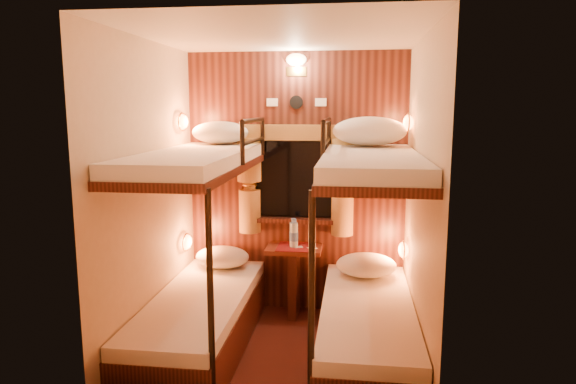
# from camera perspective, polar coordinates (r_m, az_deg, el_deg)

# --- Properties ---
(floor) EXTENTS (2.10, 2.10, 0.00)m
(floor) POSITION_cam_1_polar(r_m,az_deg,el_deg) (4.14, -0.81, -18.00)
(floor) COLOR #37190F
(floor) RESTS_ON ground
(ceiling) EXTENTS (2.10, 2.10, 0.00)m
(ceiling) POSITION_cam_1_polar(r_m,az_deg,el_deg) (3.71, -0.89, 17.06)
(ceiling) COLOR silver
(ceiling) RESTS_ON wall_back
(wall_back) EXTENTS (2.40, 0.00, 2.40)m
(wall_back) POSITION_cam_1_polar(r_m,az_deg,el_deg) (4.77, 0.96, 0.89)
(wall_back) COLOR #C6B293
(wall_back) RESTS_ON floor
(wall_front) EXTENTS (2.40, 0.00, 2.40)m
(wall_front) POSITION_cam_1_polar(r_m,az_deg,el_deg) (2.73, -4.01, -5.58)
(wall_front) COLOR #C6B293
(wall_front) RESTS_ON floor
(wall_left) EXTENTS (0.00, 2.40, 2.40)m
(wall_left) POSITION_cam_1_polar(r_m,az_deg,el_deg) (4.01, -15.14, -1.07)
(wall_left) COLOR #C6B293
(wall_left) RESTS_ON floor
(wall_right) EXTENTS (0.00, 2.40, 2.40)m
(wall_right) POSITION_cam_1_polar(r_m,az_deg,el_deg) (3.74, 14.52, -1.79)
(wall_right) COLOR #C6B293
(wall_right) RESTS_ON floor
(back_panel) EXTENTS (2.00, 0.03, 2.40)m
(back_panel) POSITION_cam_1_polar(r_m,az_deg,el_deg) (4.76, 0.94, 0.87)
(back_panel) COLOR black
(back_panel) RESTS_ON floor
(bunk_left) EXTENTS (0.72, 1.90, 1.82)m
(bunk_left) POSITION_cam_1_polar(r_m,az_deg,el_deg) (4.12, -9.78, -9.84)
(bunk_left) COLOR black
(bunk_left) RESTS_ON floor
(bunk_right) EXTENTS (0.72, 1.90, 1.82)m
(bunk_right) POSITION_cam_1_polar(r_m,az_deg,el_deg) (3.95, 8.84, -10.67)
(bunk_right) COLOR black
(bunk_right) RESTS_ON floor
(window) EXTENTS (1.00, 0.12, 0.79)m
(window) POSITION_cam_1_polar(r_m,az_deg,el_deg) (4.73, 0.89, 0.58)
(window) COLOR black
(window) RESTS_ON back_panel
(curtains) EXTENTS (1.10, 0.22, 1.00)m
(curtains) POSITION_cam_1_polar(r_m,az_deg,el_deg) (4.68, 0.85, 1.52)
(curtains) COLOR olive
(curtains) RESTS_ON back_panel
(back_fixtures) EXTENTS (0.54, 0.09, 0.48)m
(back_fixtures) POSITION_cam_1_polar(r_m,az_deg,el_deg) (4.68, 0.92, 13.57)
(back_fixtures) COLOR black
(back_fixtures) RESTS_ON back_panel
(reading_lamps) EXTENTS (2.00, 0.20, 1.25)m
(reading_lamps) POSITION_cam_1_polar(r_m,az_deg,el_deg) (4.42, 0.45, 0.74)
(reading_lamps) COLOR orange
(reading_lamps) RESTS_ON wall_left
(table) EXTENTS (0.50, 0.34, 0.66)m
(table) POSITION_cam_1_polar(r_m,az_deg,el_deg) (4.76, 0.66, -8.86)
(table) COLOR #592414
(table) RESTS_ON floor
(bottle_left) EXTENTS (0.08, 0.08, 0.27)m
(bottle_left) POSITION_cam_1_polar(r_m,az_deg,el_deg) (4.65, 0.67, -4.80)
(bottle_left) COLOR #99BFE5
(bottle_left) RESTS_ON table
(bottle_right) EXTENTS (0.08, 0.08, 0.27)m
(bottle_right) POSITION_cam_1_polar(r_m,az_deg,el_deg) (4.66, 0.63, -4.77)
(bottle_right) COLOR #99BFE5
(bottle_right) RESTS_ON table
(sachet_a) EXTENTS (0.09, 0.08, 0.01)m
(sachet_a) POSITION_cam_1_polar(r_m,az_deg,el_deg) (4.67, 1.17, -6.16)
(sachet_a) COLOR silver
(sachet_a) RESTS_ON table
(sachet_b) EXTENTS (0.10, 0.10, 0.01)m
(sachet_b) POSITION_cam_1_polar(r_m,az_deg,el_deg) (4.65, 2.68, -6.24)
(sachet_b) COLOR silver
(sachet_b) RESTS_ON table
(pillow_lower_left) EXTENTS (0.49, 0.35, 0.19)m
(pillow_lower_left) POSITION_cam_1_polar(r_m,az_deg,el_deg) (4.76, -7.30, -7.17)
(pillow_lower_left) COLOR silver
(pillow_lower_left) RESTS_ON bunk_left
(pillow_lower_right) EXTENTS (0.52, 0.37, 0.20)m
(pillow_lower_right) POSITION_cam_1_polar(r_m,az_deg,el_deg) (4.53, 8.68, -8.03)
(pillow_lower_right) COLOR silver
(pillow_lower_right) RESTS_ON bunk_right
(pillow_upper_left) EXTENTS (0.50, 0.36, 0.20)m
(pillow_upper_left) POSITION_cam_1_polar(r_m,az_deg,el_deg) (4.59, -7.54, 6.57)
(pillow_upper_left) COLOR silver
(pillow_upper_left) RESTS_ON bunk_left
(pillow_upper_right) EXTENTS (0.62, 0.44, 0.24)m
(pillow_upper_right) POSITION_cam_1_polar(r_m,az_deg,el_deg) (4.35, 9.05, 6.70)
(pillow_upper_right) COLOR silver
(pillow_upper_right) RESTS_ON bunk_right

